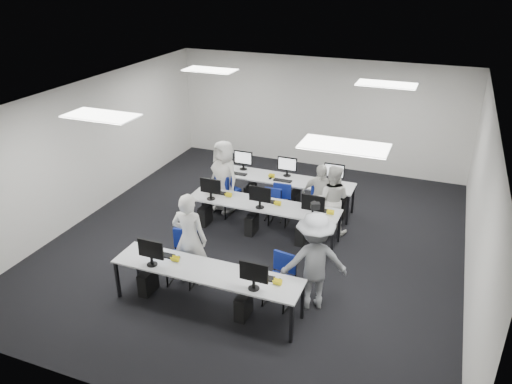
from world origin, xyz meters
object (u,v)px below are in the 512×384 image
at_px(desk_mid, 263,206).
at_px(chair_7, 326,214).
at_px(student_1, 332,199).
at_px(chair_2, 222,202).
at_px(chair_1, 279,289).
at_px(student_3, 320,197).
at_px(desk_front, 206,273).
at_px(chair_5, 228,197).
at_px(chair_4, 319,217).
at_px(student_2, 224,176).
at_px(student_0, 190,239).
at_px(chair_6, 275,208).
at_px(photographer, 314,261).
at_px(chair_0, 183,267).
at_px(chair_3, 280,211).

relative_size(desk_mid, chair_7, 3.66).
bearing_deg(student_1, chair_2, 1.30).
distance_m(chair_1, student_1, 2.78).
bearing_deg(student_3, desk_front, -91.53).
xyz_separation_m(chair_1, chair_5, (-2.28, 2.95, 0.00)).
bearing_deg(chair_1, chair_4, 99.16).
distance_m(student_1, student_2, 2.52).
distance_m(chair_5, student_0, 3.04).
relative_size(chair_2, student_0, 0.53).
height_order(chair_1, chair_2, chair_2).
xyz_separation_m(chair_1, chair_6, (-1.09, 2.86, -0.02)).
relative_size(desk_front, student_3, 2.15).
height_order(desk_front, desk_mid, same).
height_order(desk_mid, chair_6, chair_6).
height_order(chair_5, student_3, student_3).
distance_m(student_2, photographer, 3.91).
relative_size(desk_front, chair_4, 3.31).
distance_m(chair_1, chair_4, 2.69).
relative_size(chair_6, student_2, 0.48).
relative_size(chair_1, chair_5, 0.99).
bearing_deg(student_0, desk_mid, -109.55).
distance_m(desk_mid, student_1, 1.45).
xyz_separation_m(chair_5, photographer, (2.81, -2.80, 0.58)).
bearing_deg(chair_5, desk_mid, -16.25).
distance_m(desk_mid, chair_7, 1.50).
height_order(chair_1, chair_5, chair_5).
height_order(chair_0, chair_7, chair_0).
distance_m(chair_7, student_0, 3.45).
height_order(chair_1, chair_4, chair_4).
relative_size(student_0, student_2, 1.04).
bearing_deg(chair_5, photographer, -24.49).
bearing_deg(chair_0, chair_5, 91.58).
height_order(student_0, student_2, student_0).
xyz_separation_m(chair_0, student_0, (0.14, 0.06, 0.57)).
height_order(chair_0, photographer, photographer).
bearing_deg(student_0, photographer, -179.69).
bearing_deg(chair_1, desk_front, -144.41).
distance_m(desk_front, student_2, 3.61).
distance_m(student_0, student_1, 3.30).
bearing_deg(student_0, student_2, -80.32).
distance_m(chair_6, photographer, 3.21).
xyz_separation_m(desk_mid, chair_3, (0.14, 0.66, -0.41)).
bearing_deg(chair_0, desk_mid, 63.13).
height_order(student_0, photographer, student_0).
bearing_deg(chair_2, chair_6, 14.63).
height_order(student_2, photographer, photographer).
relative_size(chair_3, student_3, 0.58).
xyz_separation_m(desk_mid, photographer, (1.60, -1.90, 0.18)).
bearing_deg(desk_mid, student_3, 35.01).
height_order(chair_4, student_0, student_0).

